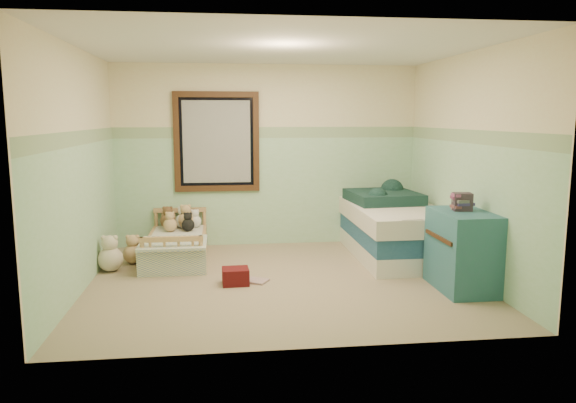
{
  "coord_description": "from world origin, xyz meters",
  "views": [
    {
      "loc": [
        -0.64,
        -5.76,
        1.79
      ],
      "look_at": [
        0.11,
        0.35,
        0.83
      ],
      "focal_mm": 33.92,
      "sensor_mm": 36.0,
      "label": 1
    }
  ],
  "objects": [
    {
      "name": "plush_floor_cream",
      "position": [
        -1.95,
        0.61,
        0.15
      ],
      "size": [
        0.29,
        0.29,
        0.29
      ],
      "primitive_type": "sphere",
      "color": "beige",
      "rests_on": "floor"
    },
    {
      "name": "extra_plush_0",
      "position": [
        -1.15,
        1.54,
        0.4
      ],
      "size": [
        0.18,
        0.18,
        0.18
      ],
      "primitive_type": "sphere",
      "color": "black",
      "rests_on": "toddler_mattress"
    },
    {
      "name": "extra_plush_1",
      "position": [
        -1.14,
        1.59,
        0.4
      ],
      "size": [
        0.19,
        0.19,
        0.19
      ],
      "primitive_type": "sphere",
      "color": "black",
      "rests_on": "toddler_mattress"
    },
    {
      "name": "wainscot_mint",
      "position": [
        0.0,
        1.79,
        0.75
      ],
      "size": [
        4.2,
        0.01,
        1.5
      ],
      "primitive_type": "cube",
      "color": "#99CB99",
      "rests_on": "floor"
    },
    {
      "name": "wall_left",
      "position": [
        -2.1,
        0.0,
        1.25
      ],
      "size": [
        0.04,
        3.6,
        2.5
      ],
      "primitive_type": "cube",
      "color": "beige",
      "rests_on": "floor"
    },
    {
      "name": "teal_blanket",
      "position": [
        1.5,
        1.22,
        0.73
      ],
      "size": [
        0.93,
        0.98,
        0.14
      ],
      "primitive_type": "cube",
      "rotation": [
        0.0,
        0.0,
        0.08
      ],
      "color": "black",
      "rests_on": "twin_mattress"
    },
    {
      "name": "book_stack",
      "position": [
        1.83,
        -0.46,
        0.92
      ],
      "size": [
        0.21,
        0.17,
        0.19
      ],
      "primitive_type": "cube",
      "rotation": [
        0.0,
        0.0,
        -0.16
      ],
      "color": "#4D342C",
      "rests_on": "dresser"
    },
    {
      "name": "ceiling",
      "position": [
        0.0,
        0.0,
        2.51
      ],
      "size": [
        4.2,
        3.6,
        0.02
      ],
      "primitive_type": "cube",
      "color": "silver",
      "rests_on": "wall_back"
    },
    {
      "name": "red_pillow",
      "position": [
        -0.51,
        -0.07,
        0.09
      ],
      "size": [
        0.29,
        0.26,
        0.18
      ],
      "primitive_type": "cube",
      "rotation": [
        0.0,
        0.0,
        0.04
      ],
      "color": "maroon",
      "rests_on": "floor"
    },
    {
      "name": "toddler_mattress",
      "position": [
        -1.22,
        1.05,
        0.24
      ],
      "size": [
        0.65,
        1.37,
        0.12
      ],
      "primitive_type": "cube",
      "color": "silver",
      "rests_on": "toddler_bed_frame"
    },
    {
      "name": "wall_back",
      "position": [
        0.0,
        1.8,
        1.25
      ],
      "size": [
        4.2,
        0.04,
        2.5
      ],
      "primitive_type": "cube",
      "color": "beige",
      "rests_on": "floor"
    },
    {
      "name": "plush_bed_brown",
      "position": [
        -1.37,
        1.55,
        0.41
      ],
      "size": [
        0.2,
        0.2,
        0.2
      ],
      "primitive_type": "sphere",
      "color": "brown",
      "rests_on": "toddler_mattress"
    },
    {
      "name": "wall_right",
      "position": [
        2.1,
        0.0,
        1.25
      ],
      "size": [
        0.04,
        3.6,
        2.5
      ],
      "primitive_type": "cube",
      "color": "beige",
      "rests_on": "floor"
    },
    {
      "name": "plush_bed_dark",
      "position": [
        -1.09,
        1.33,
        0.39
      ],
      "size": [
        0.17,
        0.17,
        0.17
      ],
      "primitive_type": "sphere",
      "color": "black",
      "rests_on": "toddler_mattress"
    },
    {
      "name": "twin_boxspring",
      "position": [
        1.55,
        0.92,
        0.33
      ],
      "size": [
        1.01,
        2.01,
        0.22
      ],
      "primitive_type": "cube",
      "color": "navy",
      "rests_on": "twin_bed_frame"
    },
    {
      "name": "plush_floor_tan",
      "position": [
        -1.74,
        0.92,
        0.12
      ],
      "size": [
        0.25,
        0.25,
        0.25
      ],
      "primitive_type": "sphere",
      "color": "tan",
      "rests_on": "floor"
    },
    {
      "name": "wall_front",
      "position": [
        0.0,
        -1.8,
        1.25
      ],
      "size": [
        4.2,
        0.04,
        2.5
      ],
      "primitive_type": "cube",
      "color": "beige",
      "rests_on": "floor"
    },
    {
      "name": "patchwork_quilt",
      "position": [
        -1.22,
        0.6,
        0.32
      ],
      "size": [
        0.78,
        0.72,
        0.03
      ],
      "primitive_type": "cube",
      "color": "#6685B1",
      "rests_on": "toddler_mattress"
    },
    {
      "name": "plush_bed_white",
      "position": [
        -1.17,
        1.55,
        0.4
      ],
      "size": [
        0.2,
        0.2,
        0.2
      ],
      "primitive_type": "sphere",
      "color": "white",
      "rests_on": "toddler_mattress"
    },
    {
      "name": "extra_plush_2",
      "position": [
        -1.01,
        1.55,
        0.39
      ],
      "size": [
        0.17,
        0.17,
        0.17
      ],
      "primitive_type": "sphere",
      "color": "white",
      "rests_on": "toddler_mattress"
    },
    {
      "name": "window_frame",
      "position": [
        -0.7,
        1.76,
        1.45
      ],
      "size": [
        1.16,
        0.06,
        1.36
      ],
      "primitive_type": "cube",
      "color": "#361C10",
      "rests_on": "wall_back"
    },
    {
      "name": "plush_bed_tan",
      "position": [
        -1.32,
        1.33,
        0.39
      ],
      "size": [
        0.18,
        0.18,
        0.18
      ],
      "primitive_type": "sphere",
      "color": "tan",
      "rests_on": "toddler_mattress"
    },
    {
      "name": "twin_mattress",
      "position": [
        1.55,
        0.92,
        0.55
      ],
      "size": [
        1.05,
        2.05,
        0.22
      ],
      "primitive_type": "cube",
      "color": "beige",
      "rests_on": "twin_boxspring"
    },
    {
      "name": "window_blinds",
      "position": [
        -0.7,
        1.77,
        1.45
      ],
      "size": [
        0.92,
        0.01,
        1.12
      ],
      "primitive_type": "cube",
      "color": "beige",
      "rests_on": "window_frame"
    },
    {
      "name": "extra_plush_3",
      "position": [
        -1.13,
        1.52,
        0.41
      ],
      "size": [
        0.22,
        0.22,
        0.22
      ],
      "primitive_type": "sphere",
      "color": "tan",
      "rests_on": "toddler_mattress"
    },
    {
      "name": "border_strip",
      "position": [
        0.0,
        1.79,
        1.57
      ],
      "size": [
        4.2,
        0.01,
        0.15
      ],
      "primitive_type": "cube",
      "color": "#4F814F",
      "rests_on": "wall_back"
    },
    {
      "name": "toddler_bed_frame",
      "position": [
        -1.22,
        1.05,
        0.09
      ],
      "size": [
        0.72,
        1.43,
        0.18
      ],
      "primitive_type": "cube",
      "color": "#AE764A",
      "rests_on": "floor"
    },
    {
      "name": "dresser",
      "position": [
        1.83,
        -0.52,
        0.41
      ],
      "size": [
        0.52,
        0.83,
        0.83
      ],
      "primitive_type": "cube",
      "color": "#28696C",
      "rests_on": "floor"
    },
    {
      "name": "floor",
      "position": [
        0.0,
        0.0,
        -0.01
      ],
      "size": [
        4.2,
        3.6,
        0.02
      ],
      "primitive_type": "cube",
      "color": "#836F59",
      "rests_on": "ground"
    },
    {
      "name": "floor_book",
      "position": [
        -0.29,
        -0.02,
        0.01
      ],
      "size": [
        0.32,
        0.3,
        0.02
      ],
      "primitive_type": "cube",
      "rotation": [
        0.0,
        0.0,
        -0.53
      ],
      "color": "#F7A253",
      "rests_on": "floor"
    },
    {
      "name": "twin_bed_frame",
      "position": [
        1.55,
        0.92,
        0.11
      ],
      "size": [
        1.01,
        2.01,
        0.22
      ],
      "primitive_type": "cube",
      "color": "white",
      "rests_on": "floor"
    }
  ]
}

